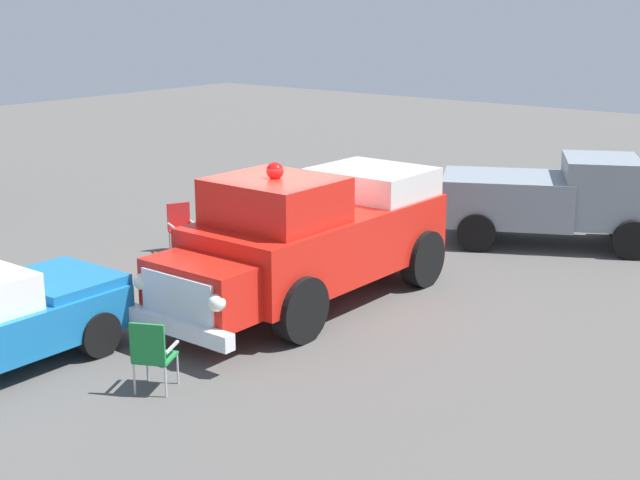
% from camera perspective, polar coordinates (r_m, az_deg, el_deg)
% --- Properties ---
extents(ground_plane, '(60.00, 60.00, 0.00)m').
position_cam_1_polar(ground_plane, '(15.43, -2.63, -3.97)').
color(ground_plane, '#514F4C').
extents(vintage_fire_truck, '(2.35, 5.96, 2.59)m').
position_cam_1_polar(vintage_fire_truck, '(15.02, -0.55, 0.29)').
color(vintage_fire_truck, black).
rests_on(vintage_fire_truck, ground).
extents(parked_pickup, '(5.09, 3.79, 1.90)m').
position_cam_1_polar(parked_pickup, '(19.45, 14.94, 2.59)').
color(parked_pickup, black).
rests_on(parked_pickup, ground).
extents(lawn_chair_near_truck, '(0.64, 0.64, 1.02)m').
position_cam_1_polar(lawn_chair_near_truck, '(17.69, 5.01, 0.50)').
color(lawn_chair_near_truck, '#B7BABF').
rests_on(lawn_chair_near_truck, ground).
extents(lawn_chair_by_car, '(0.66, 0.66, 1.02)m').
position_cam_1_polar(lawn_chair_by_car, '(18.47, -8.96, 1.00)').
color(lawn_chair_by_car, '#B7BABF').
rests_on(lawn_chair_by_car, ground).
extents(lawn_chair_spare, '(0.66, 0.66, 1.02)m').
position_cam_1_polar(lawn_chair_spare, '(11.95, -10.80, -7.06)').
color(lawn_chair_spare, '#B7BABF').
rests_on(lawn_chair_spare, ground).
extents(spectator_seated, '(0.54, 0.63, 1.29)m').
position_cam_1_polar(spectator_seated, '(17.54, 4.93, 0.73)').
color(spectator_seated, '#383842').
rests_on(spectator_seated, ground).
extents(traffic_cone, '(0.40, 0.40, 0.64)m').
position_cam_1_polar(traffic_cone, '(17.01, -7.42, -1.17)').
color(traffic_cone, orange).
rests_on(traffic_cone, ground).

